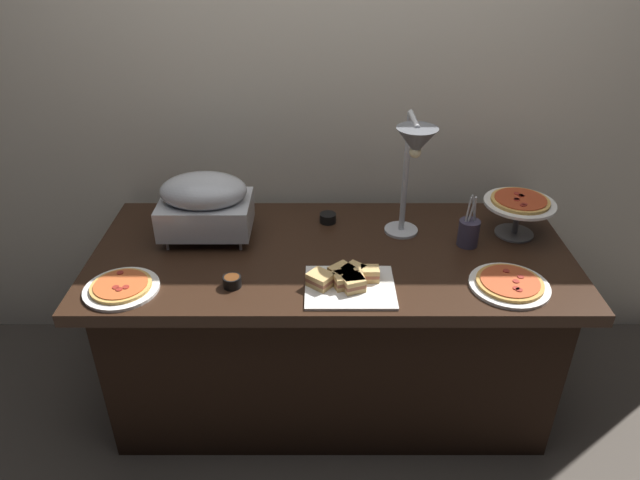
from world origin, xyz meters
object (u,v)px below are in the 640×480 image
sandwich_platter (348,281)px  sauce_cup_far (328,218)px  chafing_dish (205,203)px  pizza_plate_raised_stand (520,206)px  pizza_plate_center (510,284)px  sauce_cup_near (233,281)px  heat_lamp (414,153)px  pizza_plate_front (122,287)px  utensil_holder (469,232)px

sandwich_platter → sauce_cup_far: 0.49m
chafing_dish → pizza_plate_raised_stand: bearing=1.0°
pizza_plate_center → sauce_cup_near: bearing=179.8°
heat_lamp → sauce_cup_far: heat_lamp is taller
pizza_plate_center → sauce_cup_far: sauce_cup_far is taller
pizza_plate_front → sauce_cup_near: 0.40m
heat_lamp → sauce_cup_near: 0.81m
pizza_plate_front → pizza_plate_center: size_ratio=0.93×
sandwich_platter → sauce_cup_near: 0.42m
pizza_plate_front → utensil_holder: size_ratio=1.20×
sandwich_platter → pizza_plate_center: bearing=-0.2°
sandwich_platter → utensil_holder: bearing=30.7°
utensil_holder → chafing_dish: bearing=176.5°
heat_lamp → utensil_holder: 0.44m
pizza_plate_raised_stand → utensil_holder: utensil_holder is taller
chafing_dish → sauce_cup_far: bearing=14.3°
chafing_dish → pizza_plate_front: 0.48m
chafing_dish → pizza_plate_front: chafing_dish is taller
pizza_plate_front → sauce_cup_near: sauce_cup_near is taller
chafing_dish → pizza_plate_center: chafing_dish is taller
pizza_plate_raised_stand → pizza_plate_center: bearing=-108.5°
pizza_plate_front → pizza_plate_center: bearing=0.8°
heat_lamp → sauce_cup_near: (-0.66, -0.26, -0.39)m
pizza_plate_raised_stand → sauce_cup_far: bearing=172.4°
sauce_cup_near → sauce_cup_far: size_ratio=0.94×
sauce_cup_near → utensil_holder: (0.91, 0.29, 0.04)m
pizza_plate_center → sauce_cup_near: size_ratio=4.33×
pizza_plate_center → pizza_plate_raised_stand: 0.42m
chafing_dish → pizza_plate_center: size_ratio=1.27×
pizza_plate_raised_stand → sauce_cup_far: pizza_plate_raised_stand is taller
chafing_dish → sandwich_platter: 0.68m
heat_lamp → pizza_plate_front: 1.16m
chafing_dish → pizza_plate_center: (1.15, -0.36, -0.14)m
sandwich_platter → utensil_holder: 0.58m
sauce_cup_far → utensil_holder: size_ratio=0.32×
pizza_plate_raised_stand → chafing_dish: bearing=-179.0°
pizza_plate_raised_stand → heat_lamp: bearing=-165.8°
utensil_holder → pizza_plate_raised_stand: bearing=22.0°
sauce_cup_near → sauce_cup_far: sauce_cup_near is taller
chafing_dish → pizza_plate_raised_stand: 1.28m
pizza_plate_front → sandwich_platter: (0.81, 0.02, 0.01)m
heat_lamp → pizza_plate_raised_stand: bearing=14.2°
pizza_plate_front → pizza_plate_center: 1.40m
pizza_plate_center → sauce_cup_far: bearing=143.1°
chafing_dish → sauce_cup_far: chafing_dish is taller
sauce_cup_far → utensil_holder: 0.60m
pizza_plate_center → sauce_cup_near: 1.00m
pizza_plate_center → utensil_holder: size_ratio=1.29×
pizza_plate_center → sandwich_platter: (-0.59, 0.00, 0.01)m
chafing_dish → pizza_plate_raised_stand: chafing_dish is taller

